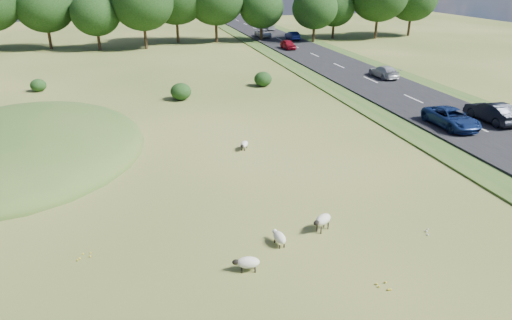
{
  "coord_description": "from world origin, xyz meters",
  "views": [
    {
      "loc": [
        -4.22,
        -19.19,
        11.02
      ],
      "look_at": [
        2.0,
        4.0,
        1.0
      ],
      "focal_mm": 32.0,
      "sensor_mm": 36.0,
      "label": 1
    }
  ],
  "objects_px": {
    "car_2": "(384,71)",
    "sheep_1": "(247,263)",
    "sheep_0": "(279,237)",
    "car_7": "(263,33)",
    "car_0": "(269,27)",
    "car_6": "(492,112)",
    "sheep_2": "(244,144)",
    "sheep_3": "(323,220)",
    "car_3": "(293,36)",
    "car_4": "(451,118)",
    "car_1": "(288,44)"
  },
  "relations": [
    {
      "from": "car_2",
      "to": "sheep_1",
      "type": "bearing_deg",
      "value": 52.46
    },
    {
      "from": "sheep_0",
      "to": "car_7",
      "type": "height_order",
      "value": "car_7"
    },
    {
      "from": "car_0",
      "to": "car_6",
      "type": "distance_m",
      "value": 60.24
    },
    {
      "from": "sheep_2",
      "to": "sheep_3",
      "type": "relative_size",
      "value": 0.89
    },
    {
      "from": "sheep_1",
      "to": "car_7",
      "type": "distance_m",
      "value": 66.64
    },
    {
      "from": "sheep_3",
      "to": "car_3",
      "type": "distance_m",
      "value": 60.19
    },
    {
      "from": "car_4",
      "to": "car_6",
      "type": "bearing_deg",
      "value": 4.16
    },
    {
      "from": "sheep_1",
      "to": "car_1",
      "type": "height_order",
      "value": "car_1"
    },
    {
      "from": "sheep_2",
      "to": "sheep_3",
      "type": "height_order",
      "value": "sheep_3"
    },
    {
      "from": "car_4",
      "to": "sheep_3",
      "type": "bearing_deg",
      "value": -143.72
    },
    {
      "from": "sheep_3",
      "to": "car_7",
      "type": "xyz_separation_m",
      "value": [
        14.74,
        61.89,
        0.32
      ]
    },
    {
      "from": "car_3",
      "to": "car_4",
      "type": "height_order",
      "value": "car_4"
    },
    {
      "from": "sheep_2",
      "to": "car_0",
      "type": "height_order",
      "value": "car_0"
    },
    {
      "from": "car_3",
      "to": "car_6",
      "type": "distance_m",
      "value": 46.16
    },
    {
      "from": "sheep_3",
      "to": "car_7",
      "type": "distance_m",
      "value": 63.62
    },
    {
      "from": "sheep_1",
      "to": "car_6",
      "type": "height_order",
      "value": "car_6"
    },
    {
      "from": "sheep_1",
      "to": "car_6",
      "type": "xyz_separation_m",
      "value": [
        22.57,
        13.15,
        0.61
      ]
    },
    {
      "from": "car_6",
      "to": "car_0",
      "type": "bearing_deg",
      "value": -90.0
    },
    {
      "from": "sheep_0",
      "to": "sheep_3",
      "type": "height_order",
      "value": "sheep_3"
    },
    {
      "from": "sheep_0",
      "to": "car_1",
      "type": "distance_m",
      "value": 51.77
    },
    {
      "from": "car_3",
      "to": "car_7",
      "type": "height_order",
      "value": "car_3"
    },
    {
      "from": "sheep_2",
      "to": "sheep_0",
      "type": "bearing_deg",
      "value": 25.45
    },
    {
      "from": "sheep_1",
      "to": "car_4",
      "type": "height_order",
      "value": "car_4"
    },
    {
      "from": "car_4",
      "to": "sheep_2",
      "type": "bearing_deg",
      "value": 179.91
    },
    {
      "from": "sheep_2",
      "to": "car_3",
      "type": "height_order",
      "value": "car_3"
    },
    {
      "from": "car_3",
      "to": "sheep_1",
      "type": "bearing_deg",
      "value": 69.17
    },
    {
      "from": "car_1",
      "to": "car_2",
      "type": "relative_size",
      "value": 0.87
    },
    {
      "from": "car_1",
      "to": "car_6",
      "type": "relative_size",
      "value": 0.83
    },
    {
      "from": "sheep_0",
      "to": "car_1",
      "type": "relative_size",
      "value": 0.28
    },
    {
      "from": "sheep_2",
      "to": "car_3",
      "type": "relative_size",
      "value": 0.25
    },
    {
      "from": "car_1",
      "to": "car_4",
      "type": "bearing_deg",
      "value": -90.0
    },
    {
      "from": "car_1",
      "to": "car_6",
      "type": "xyz_separation_m",
      "value": [
        3.8,
        -37.22,
        0.11
      ]
    },
    {
      "from": "car_2",
      "to": "car_3",
      "type": "height_order",
      "value": "car_3"
    },
    {
      "from": "sheep_1",
      "to": "car_2",
      "type": "xyz_separation_m",
      "value": [
        22.57,
        29.37,
        0.48
      ]
    },
    {
      "from": "car_1",
      "to": "car_7",
      "type": "height_order",
      "value": "car_1"
    },
    {
      "from": "car_0",
      "to": "car_2",
      "type": "distance_m",
      "value": 44.02
    },
    {
      "from": "car_1",
      "to": "car_2",
      "type": "xyz_separation_m",
      "value": [
        3.8,
        -21.0,
        -0.02
      ]
    },
    {
      "from": "sheep_2",
      "to": "car_4",
      "type": "height_order",
      "value": "car_4"
    },
    {
      "from": "sheep_0",
      "to": "car_4",
      "type": "relative_size",
      "value": 0.22
    },
    {
      "from": "sheep_2",
      "to": "sheep_3",
      "type": "distance_m",
      "value": 10.9
    },
    {
      "from": "car_1",
      "to": "car_7",
      "type": "relative_size",
      "value": 0.83
    },
    {
      "from": "car_4",
      "to": "sheep_1",
      "type": "bearing_deg",
      "value": -145.55
    },
    {
      "from": "car_2",
      "to": "car_6",
      "type": "relative_size",
      "value": 0.95
    },
    {
      "from": "sheep_0",
      "to": "sheep_2",
      "type": "distance_m",
      "value": 11.5
    },
    {
      "from": "sheep_2",
      "to": "car_6",
      "type": "xyz_separation_m",
      "value": [
        19.57,
        0.25,
        0.64
      ]
    },
    {
      "from": "sheep_0",
      "to": "car_2",
      "type": "relative_size",
      "value": 0.24
    },
    {
      "from": "car_2",
      "to": "car_3",
      "type": "distance_m",
      "value": 29.94
    },
    {
      "from": "car_3",
      "to": "car_0",
      "type": "bearing_deg",
      "value": -90.0
    },
    {
      "from": "sheep_3",
      "to": "car_7",
      "type": "relative_size",
      "value": 0.25
    },
    {
      "from": "sheep_0",
      "to": "sheep_2",
      "type": "bearing_deg",
      "value": -14.21
    }
  ]
}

